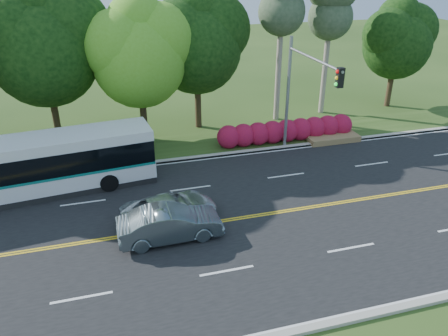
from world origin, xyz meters
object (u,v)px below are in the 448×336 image
object	(u,v)px
transit_bus	(39,167)
traffic_signal	(302,84)
sedan	(170,224)
suv	(170,208)

from	to	relation	value
transit_bus	traffic_signal	bearing A→B (deg)	-5.61
transit_bus	sedan	world-z (taller)	transit_bus
traffic_signal	sedan	xyz separation A→B (m)	(-8.74, -6.11, -3.91)
transit_bus	sedan	bearing A→B (deg)	-52.29
transit_bus	suv	xyz separation A→B (m)	(5.95, -4.42, -0.87)
traffic_signal	transit_bus	xyz separation A→B (m)	(-14.47, -0.22, -3.16)
sedan	transit_bus	bearing A→B (deg)	42.73
traffic_signal	suv	world-z (taller)	traffic_signal
sedan	suv	world-z (taller)	sedan
traffic_signal	sedan	bearing A→B (deg)	-145.06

